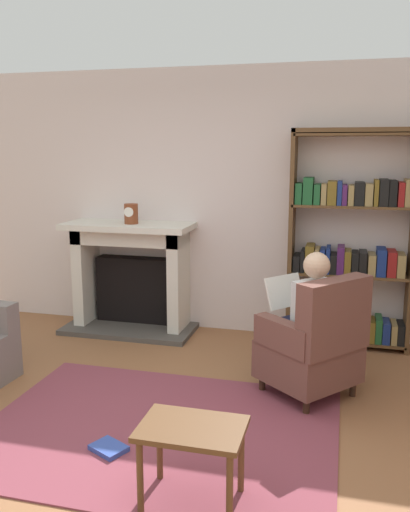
# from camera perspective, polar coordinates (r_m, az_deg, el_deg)

# --- Properties ---
(ground) EXTENTS (14.00, 14.00, 0.00)m
(ground) POSITION_cam_1_polar(r_m,az_deg,el_deg) (3.64, -6.66, -20.06)
(ground) COLOR #915D3A
(back_wall) EXTENTS (5.60, 0.10, 2.70)m
(back_wall) POSITION_cam_1_polar(r_m,az_deg,el_deg) (5.59, 2.48, 5.67)
(back_wall) COLOR silver
(back_wall) RESTS_ON ground
(area_rug) EXTENTS (2.40, 1.80, 0.01)m
(area_rug) POSITION_cam_1_polar(r_m,az_deg,el_deg) (3.88, -4.99, -17.81)
(area_rug) COLOR brown
(area_rug) RESTS_ON ground
(fireplace) EXTENTS (1.37, 0.64, 1.14)m
(fireplace) POSITION_cam_1_polar(r_m,az_deg,el_deg) (5.76, -7.71, -1.81)
(fireplace) COLOR #4C4742
(fireplace) RESTS_ON ground
(mantel_clock) EXTENTS (0.14, 0.14, 0.20)m
(mantel_clock) POSITION_cam_1_polar(r_m,az_deg,el_deg) (5.54, -7.81, 4.44)
(mantel_clock) COLOR brown
(mantel_clock) RESTS_ON fireplace
(bookshelf) EXTENTS (1.15, 0.32, 2.08)m
(bookshelf) POSITION_cam_1_polar(r_m,az_deg,el_deg) (5.31, 15.14, 0.87)
(bookshelf) COLOR brown
(bookshelf) RESTS_ON ground
(armchair_reading) EXTENTS (0.89, 0.89, 0.97)m
(armchair_reading) POSITION_cam_1_polar(r_m,az_deg,el_deg) (4.26, 11.56, -9.15)
(armchair_reading) COLOR #331E14
(armchair_reading) RESTS_ON ground
(seated_reader) EXTENTS (0.59, 0.57, 1.14)m
(seated_reader) POSITION_cam_1_polar(r_m,az_deg,el_deg) (4.27, 10.50, -6.25)
(seated_reader) COLOR silver
(seated_reader) RESTS_ON ground
(side_table) EXTENTS (0.56, 0.39, 0.45)m
(side_table) POSITION_cam_1_polar(r_m,az_deg,el_deg) (3.02, -1.39, -18.70)
(side_table) COLOR brown
(side_table) RESTS_ON ground
(scattered_books) EXTENTS (0.89, 0.50, 0.04)m
(scattered_books) POSITION_cam_1_polar(r_m,az_deg,el_deg) (3.68, -4.87, -19.20)
(scattered_books) COLOR #334CA5
(scattered_books) RESTS_ON area_rug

